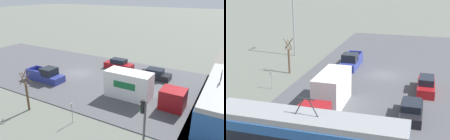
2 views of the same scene
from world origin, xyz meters
TOP-DOWN VIEW (x-y plane):
  - ground_plane at (0.00, 0.00)m, footprint 320.00×320.00m
  - road_surface at (0.00, 0.00)m, footprint 18.31×49.80m
  - light_rail_tram at (2.19, 19.24)m, footprint 12.52×2.60m
  - box_truck at (3.33, 11.30)m, footprint 2.33×9.06m
  - pickup_truck at (4.50, -2.07)m, footprint 2.00×5.59m
  - sedan_car_0 at (-4.93, 4.24)m, footprint 1.70×4.69m
  - sedan_car_1 at (-3.82, 10.68)m, footprint 1.85×4.39m
  - street_tree at (11.13, 2.35)m, footprint 1.04×0.86m
  - street_lamp_near_crossing at (13.85, -5.74)m, footprint 0.36×1.95m
  - no_parking_sign at (10.66, 7.83)m, footprint 0.32×0.08m

SIDE VIEW (x-z plane):
  - ground_plane at x=0.00m, z-range 0.00..0.00m
  - road_surface at x=0.00m, z-range 0.00..0.08m
  - sedan_car_1 at x=-3.82m, z-range -0.05..1.38m
  - sedan_car_0 at x=-4.93m, z-range -0.06..1.53m
  - pickup_truck at x=4.50m, z-range -0.16..1.76m
  - no_parking_sign at x=10.66m, z-range 0.23..2.23m
  - box_truck at x=3.33m, z-range -0.04..3.07m
  - light_rail_tram at x=2.19m, z-range -0.54..3.97m
  - street_tree at x=11.13m, z-range -0.20..4.17m
  - street_lamp_near_crossing at x=13.85m, z-range 0.64..9.85m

